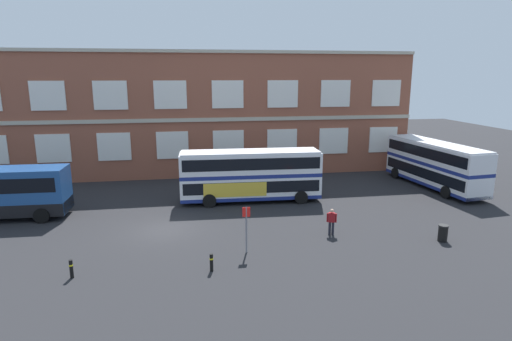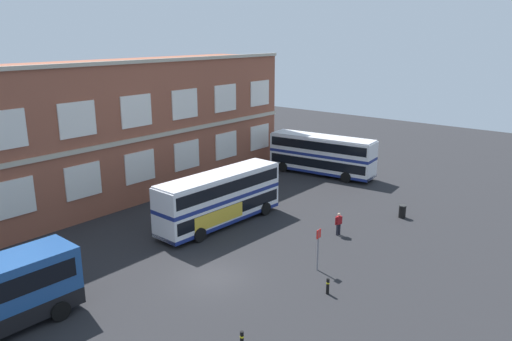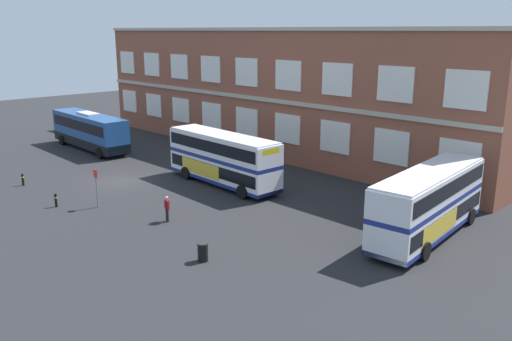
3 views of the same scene
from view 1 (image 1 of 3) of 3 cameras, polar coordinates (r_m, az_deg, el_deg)
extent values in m
plane|color=#232326|center=(30.43, -12.10, -6.50)|extent=(120.00, 120.00, 0.00)
cube|color=brown|center=(44.91, -11.19, 7.49)|extent=(48.22, 8.00, 11.86)
cube|color=#B2A893|center=(40.88, -11.32, 6.64)|extent=(48.22, 0.16, 0.36)
cube|color=#B2A893|center=(40.74, -11.72, 15.51)|extent=(48.22, 0.28, 0.30)
cube|color=silver|center=(42.92, -25.63, 2.71)|extent=(3.00, 0.12, 2.61)
cube|color=silver|center=(41.73, -18.55, 3.06)|extent=(3.00, 0.12, 2.61)
cube|color=silver|center=(41.21, -11.18, 3.37)|extent=(3.00, 0.12, 2.61)
cube|color=silver|center=(41.38, -3.73, 3.62)|extent=(3.00, 0.12, 2.61)
cube|color=silver|center=(42.24, 3.53, 3.82)|extent=(3.00, 0.12, 2.61)
cube|color=silver|center=(43.74, 10.41, 3.94)|extent=(3.00, 0.12, 2.61)
cube|color=silver|center=(45.83, 16.74, 4.00)|extent=(3.00, 0.12, 2.61)
cube|color=silver|center=(42.45, -26.26, 9.02)|extent=(3.00, 0.12, 2.61)
cube|color=silver|center=(41.24, -19.03, 9.56)|extent=(3.00, 0.12, 2.61)
cube|color=silver|center=(40.72, -11.47, 9.97)|extent=(3.00, 0.12, 2.61)
cube|color=silver|center=(40.90, -3.83, 10.20)|extent=(3.00, 0.12, 2.61)
cube|color=silver|center=(41.76, 3.62, 10.26)|extent=(3.00, 0.12, 2.61)
cube|color=silver|center=(43.28, 10.66, 10.15)|extent=(3.00, 0.12, 2.61)
cube|color=silver|center=(45.39, 17.13, 9.93)|extent=(3.00, 0.12, 2.61)
cube|color=silver|center=(33.74, -0.76, -2.11)|extent=(11.08, 2.94, 1.75)
cube|color=black|center=(33.69, -0.76, -1.77)|extent=(10.65, 2.96, 0.90)
cube|color=navy|center=(33.49, -0.76, -0.42)|extent=(11.08, 2.94, 0.30)
cube|color=silver|center=(33.29, -0.77, 1.13)|extent=(11.08, 2.94, 1.55)
cube|color=black|center=(33.28, -0.77, 1.26)|extent=(10.65, 2.96, 0.90)
cube|color=navy|center=(33.94, -0.75, -3.31)|extent=(11.08, 2.96, 0.28)
cube|color=silver|center=(33.13, -0.77, 2.55)|extent=(10.86, 2.83, 0.12)
cube|color=gold|center=(32.36, -2.82, -2.62)|extent=(4.84, 0.20, 1.10)
cube|color=yellow|center=(34.26, 8.36, 2.06)|extent=(0.12, 1.66, 0.40)
cylinder|color=black|center=(33.38, 6.09, -3.61)|extent=(1.05, 0.36, 1.04)
cylinder|color=black|center=(35.77, 5.15, -2.47)|extent=(1.05, 0.36, 1.04)
cylinder|color=black|center=(32.50, -6.29, -4.07)|extent=(1.05, 0.36, 1.04)
cylinder|color=black|center=(34.95, -6.38, -2.86)|extent=(1.05, 0.36, 1.04)
cube|color=silver|center=(41.02, 22.81, -0.43)|extent=(3.71, 11.21, 1.75)
cube|color=black|center=(40.98, 22.83, -0.15)|extent=(3.70, 10.78, 0.90)
cube|color=navy|center=(40.81, 22.93, 0.97)|extent=(3.71, 11.21, 0.30)
cube|color=silver|center=(40.65, 23.04, 2.24)|extent=(3.71, 11.21, 1.55)
cube|color=black|center=(40.64, 23.05, 2.35)|extent=(3.70, 10.78, 0.90)
cube|color=navy|center=(41.18, 22.72, -1.43)|extent=(3.73, 11.21, 0.28)
cube|color=silver|center=(40.52, 23.15, 3.40)|extent=(3.58, 10.98, 0.12)
cube|color=gold|center=(40.83, 25.37, -0.60)|extent=(0.54, 4.82, 1.10)
cube|color=yellow|center=(44.92, 18.79, 4.06)|extent=(1.65, 0.24, 0.40)
cylinder|color=black|center=(44.90, 21.01, -0.12)|extent=(0.43, 1.07, 1.04)
cylinder|color=black|center=(43.45, 18.30, -0.33)|extent=(0.43, 1.07, 1.04)
cylinder|color=black|center=(39.57, 27.10, -2.36)|extent=(0.43, 1.07, 1.04)
cylinder|color=black|center=(37.92, 24.25, -2.69)|extent=(0.43, 1.07, 1.04)
cylinder|color=black|center=(32.48, -26.91, -5.44)|extent=(1.05, 0.35, 1.04)
cylinder|color=black|center=(34.79, -25.58, -4.15)|extent=(1.05, 0.35, 1.04)
cylinder|color=black|center=(27.40, 10.31, -7.67)|extent=(0.21, 0.21, 0.85)
cylinder|color=black|center=(27.40, 9.89, -7.65)|extent=(0.21, 0.21, 0.85)
cube|color=maroon|center=(27.16, 10.16, -6.23)|extent=(0.46, 0.37, 0.60)
cylinder|color=maroon|center=(27.17, 10.71, -6.32)|extent=(0.14, 0.14, 0.57)
cylinder|color=maroon|center=(27.17, 9.61, -6.27)|extent=(0.14, 0.14, 0.57)
sphere|color=tan|center=(27.02, 10.20, -5.35)|extent=(0.22, 0.22, 0.22)
cylinder|color=slate|center=(24.10, -1.31, -8.02)|extent=(0.10, 0.10, 2.70)
cube|color=red|center=(23.72, -1.32, -5.62)|extent=(0.44, 0.04, 0.56)
cylinder|color=black|center=(28.34, 23.86, -7.79)|extent=(0.56, 0.56, 0.95)
cylinder|color=black|center=(28.18, 23.96, -6.81)|extent=(0.60, 0.60, 0.08)
cylinder|color=black|center=(22.38, -6.02, -12.23)|extent=(0.18, 0.18, 0.95)
cylinder|color=yellow|center=(22.29, -6.03, -11.74)|extent=(0.19, 0.19, 0.08)
cylinder|color=black|center=(23.46, -23.62, -12.07)|extent=(0.18, 0.18, 0.95)
cylinder|color=yellow|center=(23.38, -23.67, -11.60)|extent=(0.19, 0.19, 0.08)
camera|label=2|loc=(22.63, -82.58, 12.96)|focal=34.76mm
camera|label=3|loc=(36.42, 72.37, 7.14)|focal=37.24mm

